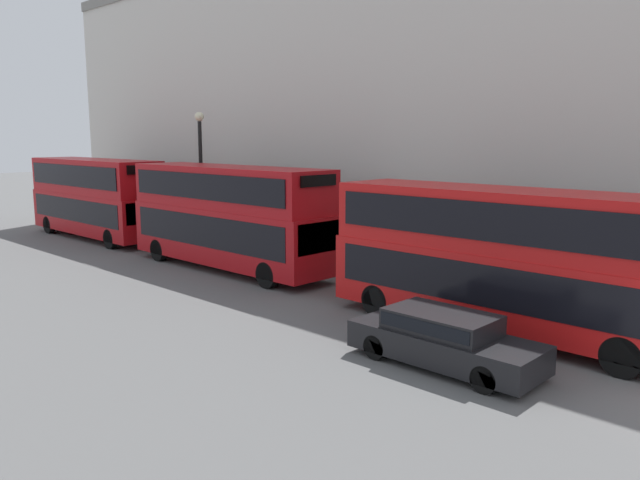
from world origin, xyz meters
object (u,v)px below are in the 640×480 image
at_px(bus_second_in_queue, 228,213).
at_px(bus_third_in_queue, 95,195).
at_px(car_dark_sedan, 444,338).
at_px(bus_leading, 504,255).

relative_size(bus_second_in_queue, bus_third_in_queue, 1.01).
distance_m(bus_third_in_queue, car_dark_sedan, 24.95).
distance_m(bus_leading, bus_second_in_queue, 12.56).
height_order(bus_leading, bus_third_in_queue, bus_third_in_queue).
relative_size(bus_leading, bus_second_in_queue, 0.99).
height_order(bus_leading, bus_second_in_queue, bus_second_in_queue).
bearing_deg(car_dark_sedan, bus_second_in_queue, 75.14).
bearing_deg(bus_third_in_queue, car_dark_sedan, -97.85).
distance_m(bus_leading, bus_third_in_queue, 24.40).
xyz_separation_m(bus_leading, bus_third_in_queue, (-0.00, 24.40, 0.12)).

